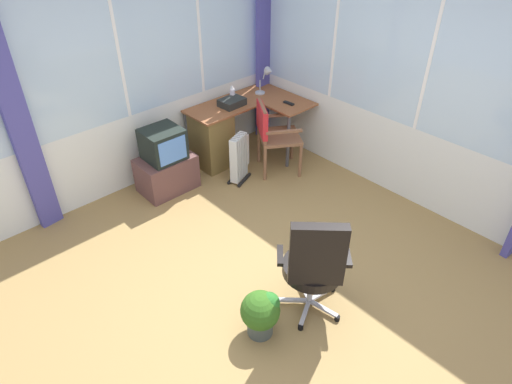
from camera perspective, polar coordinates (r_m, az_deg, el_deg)
ground at (r=4.19m, az=2.40°, el=-12.01°), size 5.13×5.66×0.06m
north_window_panel at (r=5.09m, az=-16.88°, el=14.00°), size 4.13×0.07×2.64m
east_window_panel at (r=4.90m, az=20.90°, el=12.39°), size 0.07×4.66×2.64m
curtain_north_left at (r=4.69m, az=-28.50°, el=8.70°), size 0.23×0.10×2.54m
curtain_corner at (r=6.07m, az=0.96°, el=18.34°), size 0.23×0.09×2.54m
desk at (r=5.66m, az=-4.99°, el=7.40°), size 1.39×1.01×0.74m
desk_lamp at (r=5.90m, az=1.43°, el=14.67°), size 0.22×0.19×0.36m
tv_remote at (r=5.67m, az=4.22°, el=11.32°), size 0.06×0.15×0.02m
spray_bottle at (r=5.71m, az=-3.07°, el=12.54°), size 0.06×0.06×0.22m
paper_tray at (r=5.61m, az=-3.12°, el=11.45°), size 0.31×0.25×0.09m
wooden_armchair at (r=5.40m, az=1.83°, el=8.09°), size 0.67×0.66×0.89m
office_chair at (r=3.56m, az=7.54°, el=-9.14°), size 0.61×0.60×1.04m
tv_on_stand at (r=5.25m, az=-11.55°, el=3.58°), size 0.65×0.45×0.79m
space_heater at (r=5.35m, az=-2.10°, el=4.48°), size 0.37×0.27×0.60m
potted_plant at (r=3.64m, az=0.68°, el=-15.15°), size 0.32×0.32×0.42m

